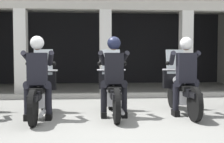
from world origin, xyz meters
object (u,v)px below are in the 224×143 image
(police_officer_left, at_px, (38,70))
(motorcycle_center, at_px, (113,90))
(motorcycle_left, at_px, (40,92))
(police_officer_right, at_px, (186,69))
(motorcycle_right, at_px, (181,89))
(police_officer_center, at_px, (114,70))

(police_officer_left, distance_m, motorcycle_center, 1.56)
(motorcycle_left, bearing_deg, police_officer_right, -2.16)
(police_officer_right, bearing_deg, police_officer_left, 175.37)
(police_officer_right, bearing_deg, motorcycle_center, 163.26)
(motorcycle_left, height_order, motorcycle_right, same)
(motorcycle_left, distance_m, police_officer_right, 2.93)
(motorcycle_center, height_order, motorcycle_right, same)
(motorcycle_left, distance_m, police_officer_left, 0.52)
(police_officer_right, bearing_deg, police_officer_center, 174.39)
(motorcycle_left, bearing_deg, police_officer_center, -6.74)
(motorcycle_center, distance_m, police_officer_right, 1.53)
(motorcycle_center, xyz_separation_m, police_officer_right, (1.45, -0.25, 0.44))
(motorcycle_left, xyz_separation_m, police_officer_left, (-0.00, -0.28, 0.44))
(motorcycle_center, height_order, police_officer_center, police_officer_center)
(police_officer_center, bearing_deg, motorcycle_center, 82.57)
(police_officer_center, bearing_deg, motorcycle_right, 5.32)
(motorcycle_center, distance_m, motorcycle_right, 1.45)
(motorcycle_left, relative_size, police_officer_center, 1.29)
(police_officer_left, height_order, police_officer_right, same)
(motorcycle_center, relative_size, motorcycle_right, 1.00)
(police_officer_left, distance_m, police_officer_center, 1.45)
(police_officer_left, distance_m, police_officer_right, 2.90)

